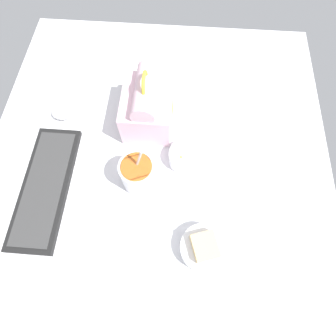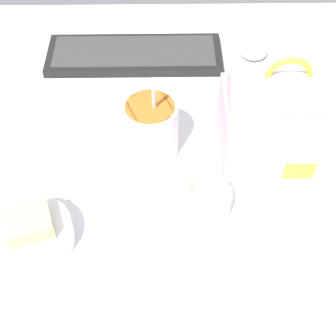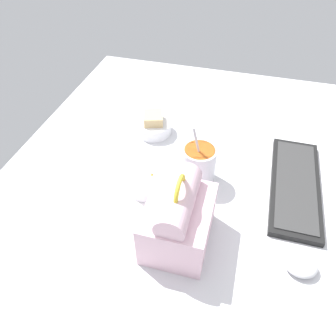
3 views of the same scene
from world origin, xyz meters
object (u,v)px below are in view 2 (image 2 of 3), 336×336
(bento_bowl_snacks, at_px, (199,200))
(computer_mouse, at_px, (253,49))
(keyboard, at_px, (134,55))
(lunch_bag, at_px, (277,121))
(soup_cup, at_px, (151,129))
(bento_bowl_sandwich, at_px, (33,233))

(bento_bowl_snacks, distance_m, computer_mouse, 0.45)
(computer_mouse, bearing_deg, keyboard, -177.80)
(lunch_bag, bearing_deg, bento_bowl_snacks, -137.54)
(keyboard, xyz_separation_m, soup_cup, (0.04, -0.28, 0.05))
(bento_bowl_sandwich, distance_m, bento_bowl_snacks, 0.27)
(keyboard, xyz_separation_m, bento_bowl_snacks, (0.12, -0.42, 0.02))
(lunch_bag, xyz_separation_m, computer_mouse, (0.00, 0.30, -0.07))
(bento_bowl_sandwich, height_order, bento_bowl_snacks, bento_bowl_sandwich)
(keyboard, bearing_deg, bento_bowl_snacks, -73.62)
(lunch_bag, bearing_deg, computer_mouse, 89.07)
(keyboard, xyz_separation_m, lunch_bag, (0.26, -0.29, 0.07))
(soup_cup, distance_m, computer_mouse, 0.37)
(bento_bowl_snacks, relative_size, computer_mouse, 1.37)
(bento_bowl_snacks, bearing_deg, keyboard, 106.38)
(keyboard, bearing_deg, lunch_bag, -47.34)
(bento_bowl_sandwich, xyz_separation_m, bento_bowl_snacks, (0.27, 0.06, -0.00))
(keyboard, relative_size, lunch_bag, 1.81)
(keyboard, height_order, bento_bowl_sandwich, bento_bowl_sandwich)
(keyboard, distance_m, bento_bowl_sandwich, 0.50)
(soup_cup, xyz_separation_m, computer_mouse, (0.23, 0.29, -0.04))
(computer_mouse, bearing_deg, bento_bowl_snacks, -108.96)
(bento_bowl_snacks, bearing_deg, lunch_bag, 42.46)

